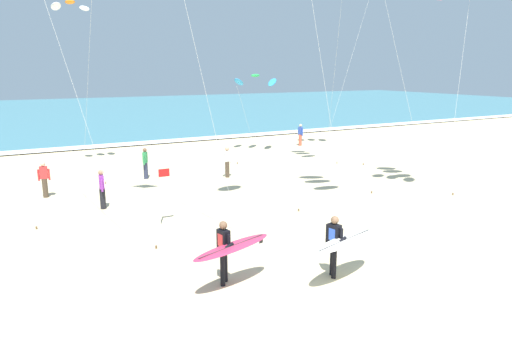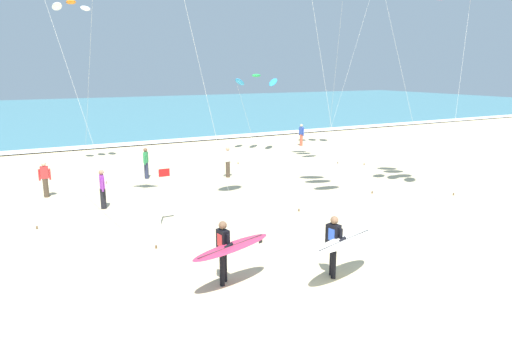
{
  "view_description": "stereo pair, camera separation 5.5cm",
  "coord_description": "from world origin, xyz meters",
  "px_view_note": "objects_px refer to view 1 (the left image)",
  "views": [
    {
      "loc": [
        -7.07,
        -7.46,
        5.46
      ],
      "look_at": [
        -0.23,
        5.45,
        2.19
      ],
      "focal_mm": 31.69,
      "sensor_mm": 36.0,
      "label": 1
    },
    {
      "loc": [
        -7.03,
        -7.48,
        5.46
      ],
      "look_at": [
        -0.23,
        5.45,
        2.19
      ],
      "focal_mm": 31.69,
      "sensor_mm": 36.0,
      "label": 2
    }
  ],
  "objects_px": {
    "bystander_purple_top": "(102,189)",
    "lifeguard_flag": "(160,191)",
    "bystander_red_top": "(44,179)",
    "bystander_blue_top": "(300,135)",
    "kite_arc_emerald_distant": "(255,80)",
    "bystander_white_top": "(227,162)",
    "surfer_lead": "(340,242)",
    "surfer_trailing": "(228,248)",
    "kite_arc_amber_mid": "(70,6)",
    "bystander_green_top": "(145,163)"
  },
  "relations": [
    {
      "from": "bystander_white_top",
      "to": "bystander_blue_top",
      "type": "xyz_separation_m",
      "value": [
        8.84,
        6.57,
        0.0
      ]
    },
    {
      "from": "bystander_green_top",
      "to": "lifeguard_flag",
      "type": "xyz_separation_m",
      "value": [
        -1.32,
        -7.25,
        0.45
      ]
    },
    {
      "from": "kite_arc_emerald_distant",
      "to": "bystander_purple_top",
      "type": "relative_size",
      "value": 3.26
    },
    {
      "from": "bystander_green_top",
      "to": "kite_arc_emerald_distant",
      "type": "bearing_deg",
      "value": 26.11
    },
    {
      "from": "surfer_trailing",
      "to": "bystander_green_top",
      "type": "bearing_deg",
      "value": 84.78
    },
    {
      "from": "bystander_purple_top",
      "to": "lifeguard_flag",
      "type": "height_order",
      "value": "lifeguard_flag"
    },
    {
      "from": "kite_arc_amber_mid",
      "to": "kite_arc_emerald_distant",
      "type": "height_order",
      "value": "kite_arc_amber_mid"
    },
    {
      "from": "bystander_green_top",
      "to": "bystander_purple_top",
      "type": "relative_size",
      "value": 1.0
    },
    {
      "from": "bystander_red_top",
      "to": "bystander_purple_top",
      "type": "relative_size",
      "value": 1.0
    },
    {
      "from": "surfer_lead",
      "to": "bystander_green_top",
      "type": "bearing_deg",
      "value": 96.7
    },
    {
      "from": "bystander_blue_top",
      "to": "lifeguard_flag",
      "type": "xyz_separation_m",
      "value": [
        -13.96,
        -12.15,
        0.45
      ]
    },
    {
      "from": "kite_arc_amber_mid",
      "to": "lifeguard_flag",
      "type": "relative_size",
      "value": 4.31
    },
    {
      "from": "kite_arc_emerald_distant",
      "to": "bystander_purple_top",
      "type": "xyz_separation_m",
      "value": [
        -11.39,
        -8.48,
        -3.98
      ]
    },
    {
      "from": "bystander_purple_top",
      "to": "surfer_lead",
      "type": "bearing_deg",
      "value": -64.68
    },
    {
      "from": "bystander_green_top",
      "to": "bystander_blue_top",
      "type": "xyz_separation_m",
      "value": [
        12.64,
        4.9,
        0.0
      ]
    },
    {
      "from": "surfer_trailing",
      "to": "bystander_white_top",
      "type": "bearing_deg",
      "value": 65.72
    },
    {
      "from": "surfer_trailing",
      "to": "kite_arc_amber_mid",
      "type": "distance_m",
      "value": 18.8
    },
    {
      "from": "lifeguard_flag",
      "to": "bystander_white_top",
      "type": "bearing_deg",
      "value": 47.46
    },
    {
      "from": "surfer_lead",
      "to": "bystander_green_top",
      "type": "relative_size",
      "value": 1.54
    },
    {
      "from": "bystander_purple_top",
      "to": "bystander_blue_top",
      "type": "relative_size",
      "value": 1.0
    },
    {
      "from": "bystander_green_top",
      "to": "bystander_white_top",
      "type": "height_order",
      "value": "same"
    },
    {
      "from": "surfer_lead",
      "to": "surfer_trailing",
      "type": "bearing_deg",
      "value": 160.02
    },
    {
      "from": "kite_arc_emerald_distant",
      "to": "bystander_white_top",
      "type": "relative_size",
      "value": 3.26
    },
    {
      "from": "kite_arc_amber_mid",
      "to": "bystander_blue_top",
      "type": "relative_size",
      "value": 5.69
    },
    {
      "from": "kite_arc_emerald_distant",
      "to": "bystander_blue_top",
      "type": "xyz_separation_m",
      "value": [
        4.09,
        0.71,
        -3.98
      ]
    },
    {
      "from": "surfer_lead",
      "to": "lifeguard_flag",
      "type": "xyz_separation_m",
      "value": [
        -2.93,
        6.43,
        0.21
      ]
    },
    {
      "from": "bystander_red_top",
      "to": "kite_arc_amber_mid",
      "type": "bearing_deg",
      "value": 68.07
    },
    {
      "from": "surfer_trailing",
      "to": "kite_arc_emerald_distant",
      "type": "bearing_deg",
      "value": 60.07
    },
    {
      "from": "bystander_purple_top",
      "to": "lifeguard_flag",
      "type": "relative_size",
      "value": 0.76
    },
    {
      "from": "kite_arc_amber_mid",
      "to": "bystander_white_top",
      "type": "height_order",
      "value": "kite_arc_amber_mid"
    },
    {
      "from": "bystander_purple_top",
      "to": "lifeguard_flag",
      "type": "xyz_separation_m",
      "value": [
        1.52,
        -2.97,
        0.45
      ]
    },
    {
      "from": "bystander_white_top",
      "to": "bystander_blue_top",
      "type": "height_order",
      "value": "same"
    },
    {
      "from": "bystander_purple_top",
      "to": "kite_arc_amber_mid",
      "type": "bearing_deg",
      "value": 87.31
    },
    {
      "from": "bystander_white_top",
      "to": "surfer_lead",
      "type": "bearing_deg",
      "value": -100.38
    },
    {
      "from": "bystander_white_top",
      "to": "bystander_blue_top",
      "type": "bearing_deg",
      "value": 36.61
    },
    {
      "from": "bystander_red_top",
      "to": "bystander_green_top",
      "type": "relative_size",
      "value": 1.0
    },
    {
      "from": "bystander_green_top",
      "to": "lifeguard_flag",
      "type": "relative_size",
      "value": 0.76
    },
    {
      "from": "bystander_green_top",
      "to": "bystander_purple_top",
      "type": "xyz_separation_m",
      "value": [
        -2.84,
        -4.28,
        0.0
      ]
    },
    {
      "from": "kite_arc_emerald_distant",
      "to": "bystander_red_top",
      "type": "relative_size",
      "value": 3.26
    },
    {
      "from": "bystander_purple_top",
      "to": "bystander_white_top",
      "type": "bearing_deg",
      "value": 21.51
    },
    {
      "from": "kite_arc_amber_mid",
      "to": "bystander_red_top",
      "type": "distance_m",
      "value": 10.11
    },
    {
      "from": "surfer_trailing",
      "to": "bystander_purple_top",
      "type": "bearing_deg",
      "value": 101.33
    },
    {
      "from": "bystander_red_top",
      "to": "bystander_blue_top",
      "type": "xyz_separation_m",
      "value": [
        17.41,
        6.28,
        0.0
      ]
    },
    {
      "from": "kite_arc_amber_mid",
      "to": "kite_arc_emerald_distant",
      "type": "distance_m",
      "value": 11.68
    },
    {
      "from": "surfer_trailing",
      "to": "kite_arc_amber_mid",
      "type": "xyz_separation_m",
      "value": [
        -1.27,
        17.1,
        7.7
      ]
    },
    {
      "from": "surfer_trailing",
      "to": "bystander_red_top",
      "type": "height_order",
      "value": "surfer_trailing"
    },
    {
      "from": "bystander_white_top",
      "to": "bystander_red_top",
      "type": "bearing_deg",
      "value": 178.08
    },
    {
      "from": "bystander_red_top",
      "to": "bystander_blue_top",
      "type": "relative_size",
      "value": 1.0
    },
    {
      "from": "surfer_lead",
      "to": "kite_arc_emerald_distant",
      "type": "relative_size",
      "value": 0.47
    },
    {
      "from": "kite_arc_emerald_distant",
      "to": "bystander_white_top",
      "type": "xyz_separation_m",
      "value": [
        -4.75,
        -5.86,
        -3.98
      ]
    }
  ]
}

